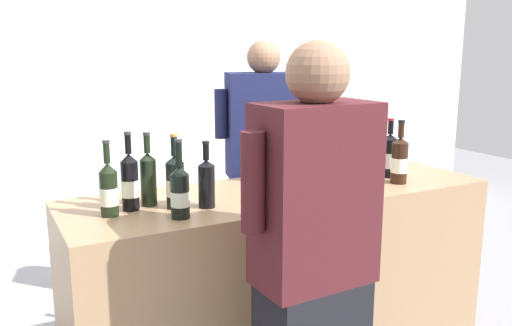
{
  "coord_description": "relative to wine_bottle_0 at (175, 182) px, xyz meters",
  "views": [
    {
      "loc": [
        -1.3,
        -2.21,
        1.69
      ],
      "look_at": [
        -0.15,
        0.0,
        1.16
      ],
      "focal_mm": 37.96,
      "sensor_mm": 36.0,
      "label": 1
    }
  ],
  "objects": [
    {
      "name": "counter",
      "position": [
        0.56,
        0.04,
        -0.62
      ],
      "size": [
        2.11,
        0.66,
        1.01
      ],
      "primitive_type": "cube",
      "color": "#9E7A56",
      "rests_on": "ground_plane"
    },
    {
      "name": "wine_bottle_2",
      "position": [
        0.58,
        0.22,
        -0.0
      ],
      "size": [
        0.07,
        0.07,
        0.3
      ],
      "color": "black",
      "rests_on": "counter"
    },
    {
      "name": "wine_bottle_4",
      "position": [
        1.16,
        -0.11,
        0.0
      ],
      "size": [
        0.08,
        0.08,
        0.33
      ],
      "color": "black",
      "rests_on": "counter"
    },
    {
      "name": "person_server",
      "position": [
        0.84,
        0.75,
        -0.28
      ],
      "size": [
        0.59,
        0.35,
        1.74
      ],
      "color": "black",
      "rests_on": "ground_plane"
    },
    {
      "name": "wine_bottle_8",
      "position": [
        -0.09,
        0.09,
        0.01
      ],
      "size": [
        0.07,
        0.07,
        0.33
      ],
      "color": "black",
      "rests_on": "counter"
    },
    {
      "name": "wine_bottle_0",
      "position": [
        0.0,
        0.0,
        0.0
      ],
      "size": [
        0.08,
        0.08,
        0.33
      ],
      "color": "black",
      "rests_on": "counter"
    },
    {
      "name": "wine_bottle_6",
      "position": [
        -0.03,
        -0.15,
        -0.01
      ],
      "size": [
        0.08,
        0.08,
        0.33
      ],
      "color": "black",
      "rests_on": "counter"
    },
    {
      "name": "wine_bottle_10",
      "position": [
        1.07,
        0.21,
        0.02
      ],
      "size": [
        0.08,
        0.08,
        0.35
      ],
      "color": "black",
      "rests_on": "counter"
    },
    {
      "name": "wine_bottle_7",
      "position": [
        -0.18,
        0.06,
        0.01
      ],
      "size": [
        0.07,
        0.07,
        0.34
      ],
      "color": "black",
      "rests_on": "counter"
    },
    {
      "name": "wall_back",
      "position": [
        0.56,
        2.64,
        0.27
      ],
      "size": [
        8.0,
        0.1,
        2.8
      ],
      "primitive_type": "cube",
      "color": "white",
      "rests_on": "ground_plane"
    },
    {
      "name": "wine_bottle_9",
      "position": [
        0.93,
        0.03,
        0.01
      ],
      "size": [
        0.07,
        0.07,
        0.34
      ],
      "color": "black",
      "rests_on": "counter"
    },
    {
      "name": "person_guest",
      "position": [
        0.29,
        -0.64,
        -0.28
      ],
      "size": [
        0.58,
        0.26,
        1.72
      ],
      "color": "black",
      "rests_on": "ground_plane"
    },
    {
      "name": "wine_bottle_1",
      "position": [
        0.12,
        -0.05,
        -0.0
      ],
      "size": [
        0.07,
        0.07,
        0.29
      ],
      "color": "black",
      "rests_on": "counter"
    },
    {
      "name": "potted_shrub",
      "position": [
        1.4,
        1.32,
        -0.36
      ],
      "size": [
        0.65,
        0.61,
        1.16
      ],
      "color": "brown",
      "rests_on": "ground_plane"
    },
    {
      "name": "wine_glass",
      "position": [
        0.67,
        -0.08,
        0.01
      ],
      "size": [
        0.08,
        0.08,
        0.19
      ],
      "color": "silver",
      "rests_on": "counter"
    },
    {
      "name": "wine_bottle_3",
      "position": [
        -0.28,
        0.02,
        -0.0
      ],
      "size": [
        0.08,
        0.08,
        0.32
      ],
      "color": "black",
      "rests_on": "counter"
    },
    {
      "name": "wine_bottle_5",
      "position": [
        1.21,
        0.02,
        0.0
      ],
      "size": [
        0.08,
        0.08,
        0.32
      ],
      "color": "black",
      "rests_on": "counter"
    }
  ]
}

